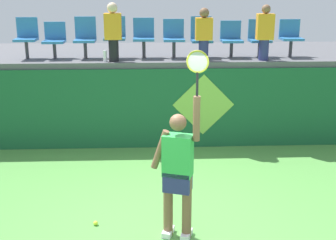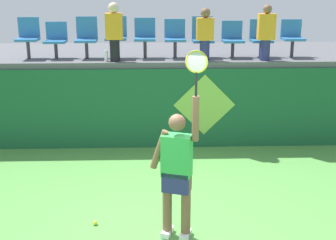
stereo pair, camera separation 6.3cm
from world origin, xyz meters
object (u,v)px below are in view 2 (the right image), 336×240
object	(u,v)px
stadium_chair_9	(292,36)
spectator_1	(114,31)
stadium_chair_1	(56,38)
stadium_chair_6	(203,36)
tennis_ball	(95,223)
water_bottle	(106,56)
stadium_chair_7	(232,37)
spectator_0	(205,33)
stadium_chair_2	(87,36)
stadium_chair_0	(28,36)
stadium_chair_5	(175,36)
stadium_chair_3	(116,35)
spectator_2	(266,32)
tennis_player	(177,170)
stadium_chair_4	(145,36)
stadium_chair_8	(261,37)

from	to	relation	value
stadium_chair_9	spectator_1	xyz separation A→B (m)	(-3.73, -0.46, 0.17)
stadium_chair_1	stadium_chair_6	distance (m)	3.08
tennis_ball	water_bottle	distance (m)	3.88
tennis_ball	stadium_chair_6	distance (m)	4.86
stadium_chair_7	spectator_0	size ratio (longest dim) A/B	0.72
tennis_ball	spectator_1	xyz separation A→B (m)	(0.09, 3.41, 2.36)
stadium_chair_1	water_bottle	bearing A→B (deg)	-23.66
stadium_chair_7	stadium_chair_2	bearing A→B (deg)	179.86
water_bottle	stadium_chair_1	xyz separation A→B (m)	(-1.08, 0.47, 0.30)
stadium_chair_0	spectator_1	distance (m)	1.90
stadium_chair_5	stadium_chair_6	world-z (taller)	stadium_chair_6
stadium_chair_2	spectator_1	size ratio (longest dim) A/B	0.73
stadium_chair_3	spectator_2	bearing A→B (deg)	-8.25
water_bottle	stadium_chair_1	size ratio (longest dim) A/B	0.30
stadium_chair_1	stadium_chair_5	xyz separation A→B (m)	(2.50, 0.00, 0.03)
spectator_0	tennis_player	bearing A→B (deg)	-101.28
stadium_chair_2	stadium_chair_9	size ratio (longest dim) A/B	1.09
stadium_chair_4	stadium_chair_7	size ratio (longest dim) A/B	1.09
spectator_0	spectator_1	bearing A→B (deg)	-178.57
stadium_chair_8	stadium_chair_9	xyz separation A→B (m)	(0.67, -0.01, 0.02)
stadium_chair_4	stadium_chair_6	xyz separation A→B (m)	(1.22, 0.01, -0.01)
stadium_chair_7	stadium_chair_9	size ratio (longest dim) A/B	0.97
stadium_chair_1	stadium_chair_3	distance (m)	1.26
stadium_chair_2	stadium_chair_5	world-z (taller)	stadium_chair_2
stadium_chair_7	stadium_chair_8	distance (m)	0.60
stadium_chair_6	stadium_chair_1	bearing A→B (deg)	-179.79
stadium_chair_9	spectator_2	distance (m)	0.81
water_bottle	stadium_chair_2	distance (m)	0.74
tennis_player	water_bottle	world-z (taller)	tennis_player
stadium_chair_7	spectator_1	world-z (taller)	spectator_1
stadium_chair_6	stadium_chair_7	xyz separation A→B (m)	(0.64, -0.01, -0.03)
stadium_chair_0	spectator_0	bearing A→B (deg)	-6.63
stadium_chair_3	tennis_player	bearing A→B (deg)	-75.80
water_bottle	stadium_chair_3	size ratio (longest dim) A/B	0.26
tennis_player	spectator_0	xyz separation A→B (m)	(0.76, 3.79, 1.35)
water_bottle	stadium_chair_5	size ratio (longest dim) A/B	0.28
water_bottle	stadium_chair_9	distance (m)	3.95
stadium_chair_4	spectator_1	xyz separation A→B (m)	(-0.61, -0.47, 0.15)
tennis_player	tennis_ball	distance (m)	1.54
stadium_chair_1	tennis_player	bearing A→B (deg)	-61.09
stadium_chair_7	stadium_chair_4	bearing A→B (deg)	179.95
stadium_chair_0	stadium_chair_6	size ratio (longest dim) A/B	0.99
stadium_chair_1	spectator_1	xyz separation A→B (m)	(1.26, -0.46, 0.20)
tennis_ball	stadium_chair_7	size ratio (longest dim) A/B	0.09
tennis_player	spectator_1	size ratio (longest dim) A/B	2.20
stadium_chair_4	stadium_chair_5	size ratio (longest dim) A/B	1.03
spectator_2	stadium_chair_9	bearing A→B (deg)	33.19
tennis_player	stadium_chair_6	bearing A→B (deg)	79.84
stadium_chair_9	water_bottle	bearing A→B (deg)	-173.11
stadium_chair_5	stadium_chair_8	distance (m)	1.82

